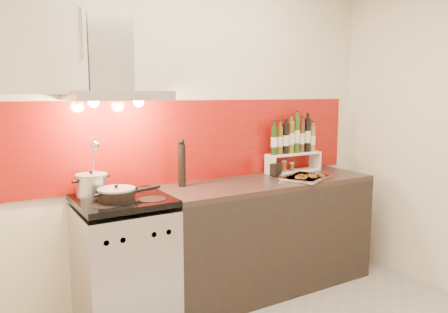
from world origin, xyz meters
TOP-DOWN VIEW (x-y plane):
  - back_wall at (0.00, 1.40)m, footprint 3.40×0.02m
  - backsplash at (0.05, 1.39)m, footprint 3.00×0.02m
  - range_stove at (-0.70, 1.10)m, footprint 0.60×0.60m
  - counter at (0.50, 1.10)m, footprint 1.80×0.60m
  - range_hood at (-0.70, 1.24)m, footprint 0.62×0.50m
  - upper_cabinet at (-1.25, 1.22)m, footprint 0.70×0.35m
  - stock_pot at (-0.87, 1.23)m, footprint 0.21×0.21m
  - saute_pan at (-0.76, 1.01)m, footprint 0.45×0.24m
  - utensil_jar at (-0.87, 1.16)m, footprint 0.08×0.12m
  - pepper_mill at (-0.19, 1.24)m, footprint 0.06×0.06m
  - step_shelf at (0.91, 1.27)m, footprint 0.53×0.15m
  - caddy_box at (0.66, 1.20)m, footprint 0.13×0.10m
  - baking_tray at (0.79, 0.97)m, footprint 0.49×0.44m

SIDE VIEW (x-z plane):
  - range_stove at x=-0.70m, z-range -0.01..0.90m
  - counter at x=0.50m, z-range 0.00..0.90m
  - baking_tray at x=0.79m, z-range 0.90..0.93m
  - saute_pan at x=-0.76m, z-range 0.90..1.01m
  - caddy_box at x=0.66m, z-range 0.91..1.01m
  - stock_pot at x=-0.87m, z-range 0.90..1.08m
  - utensil_jar at x=-0.87m, z-range 0.82..1.22m
  - pepper_mill at x=-0.19m, z-range 0.89..1.26m
  - step_shelf at x=0.91m, z-range 0.88..1.37m
  - backsplash at x=0.05m, z-range 0.90..1.54m
  - back_wall at x=0.00m, z-range 0.00..2.60m
  - range_hood at x=-0.70m, z-range 1.44..2.05m
  - upper_cabinet at x=-1.25m, z-range 1.59..2.31m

